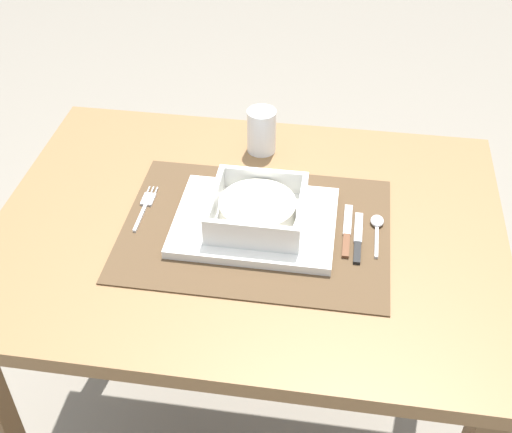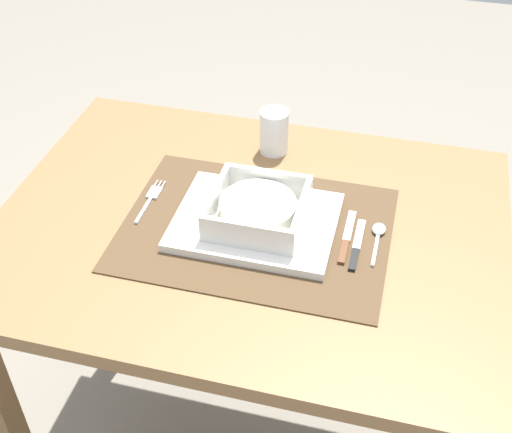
# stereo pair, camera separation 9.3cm
# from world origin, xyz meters

# --- Properties ---
(dining_table) EXTENTS (0.92, 0.69, 0.72)m
(dining_table) POSITION_xyz_m (0.00, 0.00, 0.61)
(dining_table) COLOR brown
(dining_table) RESTS_ON ground
(placemat) EXTENTS (0.48, 0.35, 0.00)m
(placemat) POSITION_xyz_m (0.02, -0.01, 0.72)
(placemat) COLOR #4C3823
(placemat) RESTS_ON dining_table
(serving_plate) EXTENTS (0.29, 0.22, 0.02)m
(serving_plate) POSITION_xyz_m (0.01, -0.01, 0.73)
(serving_plate) COLOR white
(serving_plate) RESTS_ON placemat
(porridge_bowl) EXTENTS (0.16, 0.16, 0.05)m
(porridge_bowl) POSITION_xyz_m (0.02, -0.01, 0.76)
(porridge_bowl) COLOR white
(porridge_bowl) RESTS_ON serving_plate
(fork) EXTENTS (0.02, 0.13, 0.00)m
(fork) POSITION_xyz_m (-0.20, 0.02, 0.72)
(fork) COLOR silver
(fork) RESTS_ON placemat
(spoon) EXTENTS (0.02, 0.11, 0.01)m
(spoon) POSITION_xyz_m (0.23, 0.02, 0.73)
(spoon) COLOR silver
(spoon) RESTS_ON placemat
(butter_knife) EXTENTS (0.01, 0.13, 0.01)m
(butter_knife) POSITION_xyz_m (0.20, -0.02, 0.72)
(butter_knife) COLOR black
(butter_knife) RESTS_ON placemat
(bread_knife) EXTENTS (0.01, 0.14, 0.01)m
(bread_knife) POSITION_xyz_m (0.18, -0.01, 0.72)
(bread_knife) COLOR #59331E
(bread_knife) RESTS_ON placemat
(drinking_glass) EXTENTS (0.06, 0.06, 0.09)m
(drinking_glass) POSITION_xyz_m (-0.01, 0.24, 0.76)
(drinking_glass) COLOR white
(drinking_glass) RESTS_ON dining_table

